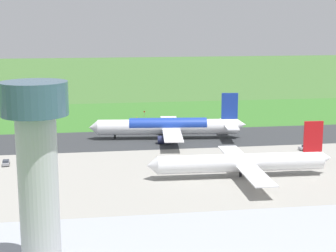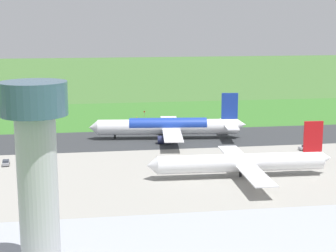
{
  "view_description": "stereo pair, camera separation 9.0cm",
  "coord_description": "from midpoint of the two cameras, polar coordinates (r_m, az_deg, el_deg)",
  "views": [
    {
      "loc": [
        29.68,
        180.3,
        40.76
      ],
      "look_at": [
        2.4,
        0.0,
        4.5
      ],
      "focal_mm": 58.02,
      "sensor_mm": 36.0,
      "label": 1
    },
    {
      "loc": [
        29.59,
        180.31,
        40.76
      ],
      "look_at": [
        2.4,
        0.0,
        4.5
      ],
      "focal_mm": 58.02,
      "sensor_mm": 36.0,
      "label": 2
    }
  ],
  "objects": [
    {
      "name": "service_truck_fuel",
      "position": [
        160.68,
        -13.56,
        -3.25
      ],
      "size": [
        6.17,
        3.57,
        2.65
      ],
      "color": "gray",
      "rests_on": "ground"
    },
    {
      "name": "airliner_main",
      "position": [
        185.97,
        0.13,
        -0.04
      ],
      "size": [
        54.14,
        44.39,
        15.88
      ],
      "color": "white",
      "rests_on": "ground"
    },
    {
      "name": "service_car_ops",
      "position": [
        176.13,
        14.27,
        -2.21
      ],
      "size": [
        4.41,
        2.38,
        1.62
      ],
      "color": "gray",
      "rests_on": "ground"
    },
    {
      "name": "ground_plane",
      "position": [
        187.22,
        0.74,
        -1.33
      ],
      "size": [
        800.0,
        800.0,
        0.0
      ],
      "primitive_type": "plane",
      "color": "#3D662D"
    },
    {
      "name": "no_stopping_sign",
      "position": [
        229.8,
        -2.49,
        1.37
      ],
      "size": [
        0.6,
        0.1,
        2.3
      ],
      "color": "slate",
      "rests_on": "ground"
    },
    {
      "name": "apron_concrete",
      "position": [
        140.61,
        3.99,
        -5.62
      ],
      "size": [
        440.0,
        110.0,
        0.05
      ],
      "primitive_type": "cube",
      "color": "gray",
      "rests_on": "ground"
    },
    {
      "name": "runway_asphalt",
      "position": [
        187.21,
        0.74,
        -1.32
      ],
      "size": [
        600.0,
        30.71,
        0.06
      ],
      "primitive_type": "cube",
      "color": "#2D3033",
      "rests_on": "ground"
    },
    {
      "name": "service_car_followme",
      "position": [
        159.8,
        -16.65,
        -3.7
      ],
      "size": [
        2.16,
        4.32,
        1.62
      ],
      "color": "gray",
      "rests_on": "ground"
    },
    {
      "name": "grass_verge_foreground",
      "position": [
        228.92,
        -1.0,
        0.99
      ],
      "size": [
        600.0,
        80.0,
        0.04
      ],
      "primitive_type": "cube",
      "color": "#346B27",
      "rests_on": "ground"
    },
    {
      "name": "airliner_parked_mid",
      "position": [
        142.87,
        7.78,
        -3.8
      ],
      "size": [
        49.32,
        40.28,
        14.41
      ],
      "color": "white",
      "rests_on": "ground"
    },
    {
      "name": "traffic_cone_orange",
      "position": [
        226.48,
        -3.31,
        0.93
      ],
      "size": [
        0.4,
        0.4,
        0.55
      ],
      "primitive_type": "cone",
      "color": "orange",
      "rests_on": "ground"
    }
  ]
}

